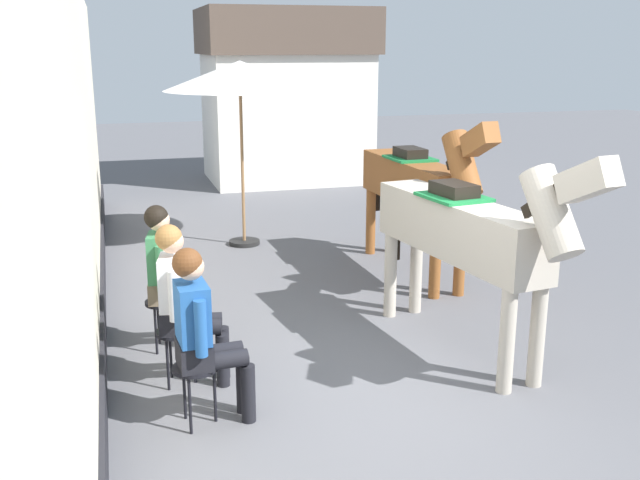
{
  "coord_description": "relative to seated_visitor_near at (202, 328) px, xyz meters",
  "views": [
    {
      "loc": [
        -2.2,
        -5.08,
        2.79
      ],
      "look_at": [
        -0.4,
        1.2,
        1.05
      ],
      "focal_mm": 41.32,
      "sensor_mm": 36.0,
      "label": 1
    }
  ],
  "objects": [
    {
      "name": "satchel_bag",
      "position": [
        0.1,
        2.61,
        -0.68
      ],
      "size": [
        0.3,
        0.25,
        0.2
      ],
      "primitive_type": "cube",
      "rotation": [
        0.0,
        0.0,
        3.67
      ],
      "color": "maroon",
      "rests_on": "ground_plane"
    },
    {
      "name": "saddled_horse_near",
      "position": [
        2.48,
        0.7,
        0.38
      ],
      "size": [
        0.74,
        2.99,
        2.06
      ],
      "color": "#B2A899",
      "rests_on": "ground_plane"
    },
    {
      "name": "distant_cottage",
      "position": [
        3.04,
        10.06,
        1.02
      ],
      "size": [
        3.4,
        2.6,
        3.5
      ],
      "color": "silver",
      "rests_on": "ground_plane"
    },
    {
      "name": "saddled_horse_far",
      "position": [
        3.0,
        3.02,
        0.38
      ],
      "size": [
        0.52,
        3.0,
        2.06
      ],
      "color": "brown",
      "rests_on": "ground_plane"
    },
    {
      "name": "seated_visitor_middle",
      "position": [
        -0.07,
        0.74,
        0.0
      ],
      "size": [
        0.61,
        0.48,
        1.39
      ],
      "color": "black",
      "rests_on": "ground_plane"
    },
    {
      "name": "seated_visitor_near",
      "position": [
        0.0,
        0.0,
        0.0
      ],
      "size": [
        0.61,
        0.49,
        1.39
      ],
      "color": "black",
      "rests_on": "ground_plane"
    },
    {
      "name": "seated_visitor_far",
      "position": [
        -0.12,
        1.52,
        0.0
      ],
      "size": [
        0.61,
        0.48,
        1.39
      ],
      "color": "black",
      "rests_on": "ground_plane"
    },
    {
      "name": "pub_facade_wall",
      "position": [
        -0.91,
        1.48,
        0.76
      ],
      "size": [
        0.34,
        14.0,
        3.4
      ],
      "color": "beige",
      "rests_on": "ground_plane"
    },
    {
      "name": "ground_plane",
      "position": [
        1.64,
        2.98,
        -0.78
      ],
      "size": [
        40.0,
        40.0,
        0.0
      ],
      "primitive_type": "plane",
      "color": "#56565B"
    },
    {
      "name": "cafe_parasol",
      "position": [
        1.22,
        5.05,
        1.59
      ],
      "size": [
        2.1,
        2.1,
        2.58
      ],
      "color": "black",
      "rests_on": "ground_plane"
    }
  ]
}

